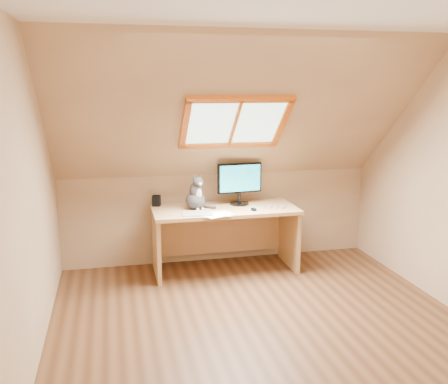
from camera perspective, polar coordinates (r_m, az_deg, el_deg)
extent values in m
plane|color=brown|center=(4.29, 4.64, -15.27)|extent=(3.50, 3.50, 0.00)
cube|color=tan|center=(2.34, 18.17, -7.68)|extent=(3.50, 0.02, 2.40)
cube|color=tan|center=(3.75, -21.44, -0.58)|extent=(0.02, 3.50, 2.40)
cube|color=tan|center=(5.70, -0.55, -2.86)|extent=(3.50, 0.02, 1.00)
cube|color=silver|center=(3.11, 9.97, 19.89)|extent=(3.50, 1.95, 0.02)
cube|color=tan|center=(4.76, 1.43, 8.84)|extent=(3.50, 1.56, 1.41)
cube|color=#B2E0CC|center=(4.84, 1.20, 8.07)|extent=(0.90, 0.53, 0.48)
cube|color=orange|center=(4.84, 1.20, 8.07)|extent=(1.02, 0.64, 0.59)
cube|color=tan|center=(5.30, 0.09, -2.02)|extent=(1.53, 0.67, 0.04)
cube|color=tan|center=(5.29, -7.73, -6.10)|extent=(0.04, 0.60, 0.66)
cube|color=tan|center=(5.60, 7.45, -5.06)|extent=(0.04, 0.60, 0.66)
cube|color=tan|center=(5.68, -0.60, -4.70)|extent=(1.43, 0.03, 0.46)
cylinder|color=black|center=(5.45, 1.76, -1.32)|extent=(0.21, 0.21, 0.02)
cylinder|color=black|center=(5.43, 1.76, -0.64)|extent=(0.03, 0.03, 0.11)
cube|color=black|center=(5.39, 1.78, 1.62)|extent=(0.49, 0.08, 0.32)
cube|color=blue|center=(5.37, 1.87, 1.57)|extent=(0.45, 0.05, 0.28)
ellipsoid|color=#3C3835|center=(5.25, -3.30, -0.97)|extent=(0.28, 0.31, 0.18)
ellipsoid|color=#3C3835|center=(5.21, -3.24, 0.11)|extent=(0.17, 0.17, 0.19)
ellipsoid|color=silver|center=(5.17, -2.90, -0.22)|extent=(0.07, 0.06, 0.11)
ellipsoid|color=#3C3835|center=(5.15, -3.00, 1.20)|extent=(0.13, 0.13, 0.10)
sphere|color=silver|center=(5.12, -2.74, 0.94)|extent=(0.04, 0.04, 0.04)
cone|color=#3C3835|center=(5.15, -3.44, 1.73)|extent=(0.06, 0.06, 0.06)
cone|color=#3C3835|center=(5.18, -2.80, 1.81)|extent=(0.06, 0.06, 0.06)
cube|color=black|center=(5.41, -7.73, -0.99)|extent=(0.10, 0.10, 0.12)
cube|color=#B2B2B7|center=(5.05, -3.03, -2.46)|extent=(0.33, 0.26, 0.01)
ellipsoid|color=black|center=(5.17, 3.43, -1.99)|extent=(0.07, 0.10, 0.03)
cube|color=white|center=(5.02, -0.76, -2.59)|extent=(0.33, 0.27, 0.00)
cube|color=white|center=(5.02, -0.76, -2.57)|extent=(0.32, 0.24, 0.00)
cube|color=white|center=(5.02, -0.76, -2.56)|extent=(0.35, 0.30, 0.00)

